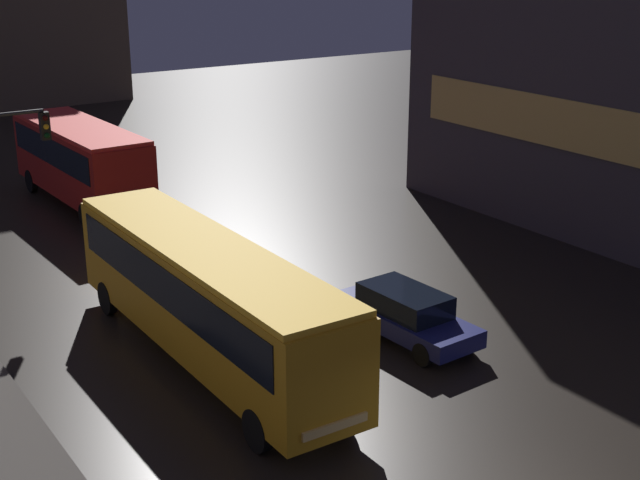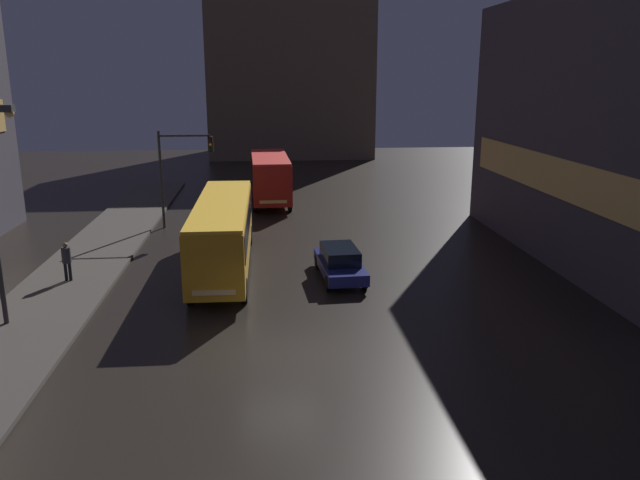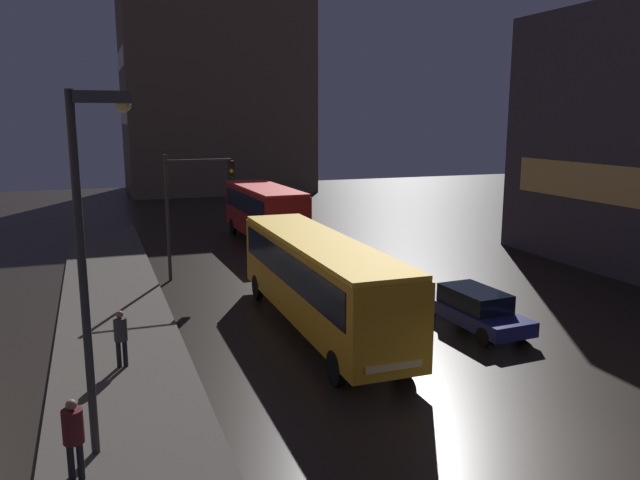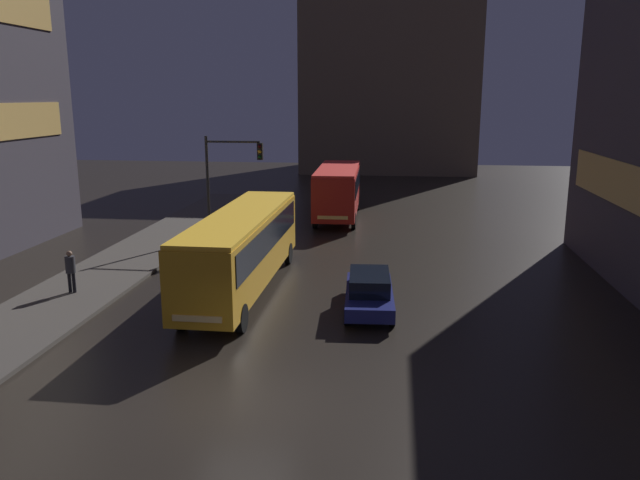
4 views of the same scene
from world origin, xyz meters
name	(u,v)px [view 3 (image 3 of 4)]	position (x,y,z in m)	size (l,w,h in m)	color
ground_plane	(556,449)	(0.00, 0.00, 0.00)	(120.00, 120.00, 0.00)	black
sidewalk_left	(120,346)	(-9.00, 10.00, 0.07)	(4.00, 48.00, 0.15)	#47423D
building_far_backdrop	(215,94)	(2.86, 54.57, 9.73)	(18.07, 12.00, 19.46)	brown
bus_near	(318,274)	(-2.30, 9.48, 2.03)	(2.48, 11.92, 3.28)	orange
bus_far	(265,208)	(0.11, 25.56, 2.07)	(2.84, 9.35, 3.37)	#AD1E19
car_taxi	(474,308)	(2.96, 7.75, 0.74)	(1.99, 4.73, 1.43)	navy
pedestrian_near	(73,432)	(-10.17, 2.17, 1.21)	(0.56, 0.56, 1.75)	black
pedestrian_mid	(121,334)	(-9.00, 8.00, 1.18)	(0.42, 0.42, 1.72)	black
traffic_light_main	(192,195)	(-5.26, 18.27, 3.93)	(3.19, 0.35, 5.78)	#2D2D2D
street_lamp_sidewalk	(91,221)	(-9.56, 3.17, 5.29)	(1.25, 0.36, 7.79)	#2D2D2D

